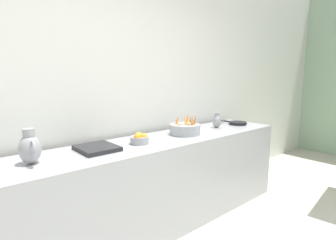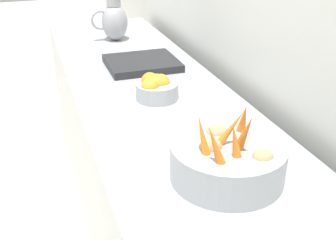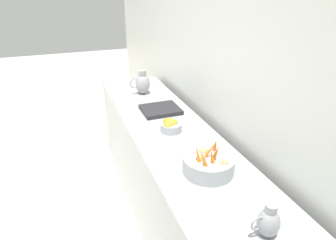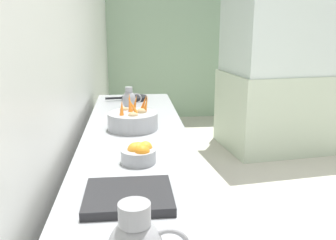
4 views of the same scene
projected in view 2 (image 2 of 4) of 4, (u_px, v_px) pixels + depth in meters
prep_counter at (173, 211)px, 1.76m from camera, size 0.65×3.24×0.89m
vegetable_colander at (227, 159)px, 1.18m from camera, size 0.33×0.33×0.23m
orange_bowl at (156, 88)px, 1.69m from camera, size 0.17×0.17×0.11m
metal_pitcher_tall at (114, 21)px, 2.45m from camera, size 0.21×0.15×0.25m
counter_sink_basin at (142, 63)px, 2.06m from camera, size 0.34×0.30×0.04m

